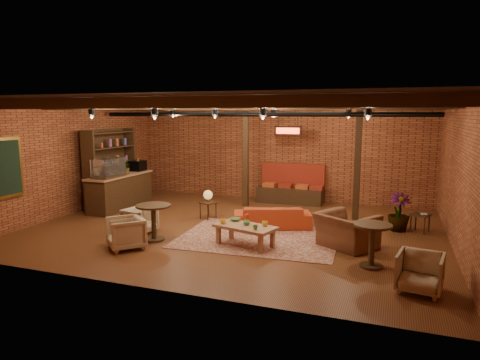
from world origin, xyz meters
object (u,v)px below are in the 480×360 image
(armchair_a, at_px, (140,219))
(armchair_right, at_px, (347,225))
(armchair_b, at_px, (126,231))
(coffee_table, at_px, (245,228))
(sofa, at_px, (272,217))
(side_table_book, at_px, (420,215))
(armchair_far, at_px, (420,271))
(plant_tall, at_px, (401,175))
(round_table_right, at_px, (372,238))
(side_table_lamp, at_px, (208,197))
(round_table_left, at_px, (154,216))

(armchair_a, bearing_deg, armchair_right, -73.04)
(armchair_a, height_order, armchair_b, armchair_b)
(armchair_a, relative_size, armchair_b, 0.91)
(coffee_table, bearing_deg, armchair_right, 17.09)
(coffee_table, height_order, armchair_right, armchair_right)
(coffee_table, bearing_deg, armchair_a, 178.40)
(armchair_right, bearing_deg, coffee_table, 49.44)
(sofa, xyz_separation_m, side_table_book, (3.52, 0.83, 0.13))
(side_table_book, relative_size, armchair_far, 0.74)
(armchair_far, height_order, plant_tall, plant_tall)
(plant_tall, bearing_deg, sofa, -165.65)
(armchair_b, xyz_separation_m, round_table_right, (5.03, 0.63, 0.19))
(side_table_lamp, xyz_separation_m, plant_tall, (4.93, 0.49, 0.80))
(sofa, relative_size, armchair_a, 2.84)
(coffee_table, xyz_separation_m, round_table_right, (2.68, -0.43, 0.15))
(round_table_left, bearing_deg, armchair_right, 13.03)
(round_table_left, bearing_deg, side_table_book, 26.18)
(round_table_left, relative_size, side_table_book, 1.57)
(side_table_lamp, bearing_deg, armchair_a, -117.02)
(round_table_left, distance_m, plant_tall, 6.00)
(round_table_left, xyz_separation_m, plant_tall, (5.26, 2.77, 0.85))
(side_table_lamp, bearing_deg, side_table_book, 5.76)
(side_table_book, height_order, round_table_right, round_table_right)
(armchair_right, distance_m, round_table_right, 1.22)
(round_table_right, xyz_separation_m, armchair_far, (0.80, -0.90, -0.20))
(side_table_book, xyz_separation_m, armchair_far, (-0.18, -3.83, -0.06))
(armchair_b, bearing_deg, armchair_a, 151.79)
(side_table_lamp, xyz_separation_m, side_table_book, (5.43, 0.55, -0.19))
(round_table_left, distance_m, side_table_book, 6.42)
(armchair_a, bearing_deg, coffee_table, -81.36)
(armchair_far, bearing_deg, armchair_a, 176.89)
(side_table_lamp, relative_size, armchair_right, 0.69)
(round_table_right, bearing_deg, armchair_far, -48.39)
(armchair_a, bearing_deg, plant_tall, -57.84)
(round_table_left, xyz_separation_m, round_table_right, (4.78, -0.10, -0.00))
(round_table_left, height_order, plant_tall, plant_tall)
(side_table_lamp, relative_size, plant_tall, 0.28)
(round_table_left, bearing_deg, armchair_b, -108.78)
(armchair_right, xyz_separation_m, side_table_book, (1.56, 1.86, -0.09))
(armchair_b, relative_size, side_table_book, 1.42)
(plant_tall, bearing_deg, coffee_table, -142.27)
(coffee_table, bearing_deg, side_table_lamp, 132.08)
(round_table_right, bearing_deg, sofa, 140.38)
(sofa, height_order, side_table_lamp, side_table_lamp)
(sofa, relative_size, coffee_table, 1.31)
(armchair_a, distance_m, plant_tall, 6.44)
(sofa, bearing_deg, armchair_far, 117.53)
(side_table_lamp, bearing_deg, coffee_table, -47.92)
(round_table_left, bearing_deg, side_table_lamp, 81.85)
(side_table_lamp, bearing_deg, armchair_b, -100.80)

